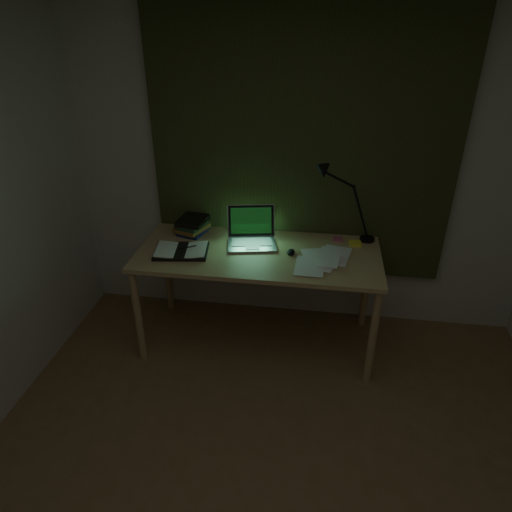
{
  "coord_description": "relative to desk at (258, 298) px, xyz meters",
  "views": [
    {
      "loc": [
        0.15,
        -1.29,
        2.31
      ],
      "look_at": [
        -0.25,
        1.42,
        0.82
      ],
      "focal_mm": 32.0,
      "sensor_mm": 36.0,
      "label": 1
    }
  ],
  "objects": [
    {
      "name": "laptop",
      "position": [
        -0.06,
        0.09,
        0.52
      ],
      "size": [
        0.42,
        0.46,
        0.25
      ],
      "primitive_type": null,
      "rotation": [
        0.0,
        0.0,
        0.19
      ],
      "color": "#BDBDC2",
      "rests_on": "desk"
    },
    {
      "name": "sticky_pink",
      "position": [
        0.56,
        0.28,
        0.4
      ],
      "size": [
        0.07,
        0.07,
        0.01
      ],
      "primitive_type": "cube",
      "rotation": [
        0.0,
        0.0,
        -0.07
      ],
      "color": "#D05179",
      "rests_on": "desk"
    },
    {
      "name": "curtain",
      "position": [
        0.25,
        0.42,
        1.06
      ],
      "size": [
        2.2,
        0.06,
        2.0
      ],
      "primitive_type": "cube",
      "color": "#2C3118",
      "rests_on": "wall_back"
    },
    {
      "name": "desk",
      "position": [
        0.0,
        0.0,
        0.0
      ],
      "size": [
        1.73,
        0.76,
        0.79
      ],
      "primitive_type": null,
      "color": "tan",
      "rests_on": "floor"
    },
    {
      "name": "wall_back",
      "position": [
        0.25,
        0.46,
        0.86
      ],
      "size": [
        3.5,
        0.0,
        2.5
      ],
      "primitive_type": "cube",
      "color": "beige",
      "rests_on": "ground"
    },
    {
      "name": "loose_papers",
      "position": [
        0.45,
        -0.06,
        0.4
      ],
      "size": [
        0.41,
        0.42,
        0.02
      ],
      "primitive_type": null,
      "rotation": [
        0.0,
        0.0,
        0.38
      ],
      "color": "white",
      "rests_on": "desk"
    },
    {
      "name": "desk_lamp",
      "position": [
        0.78,
        0.3,
        0.69
      ],
      "size": [
        0.44,
        0.37,
        0.59
      ],
      "primitive_type": null,
      "rotation": [
        0.0,
        0.0,
        -0.16
      ],
      "color": "black",
      "rests_on": "desk"
    },
    {
      "name": "mouse",
      "position": [
        0.23,
        -0.0,
        0.41
      ],
      "size": [
        0.06,
        0.09,
        0.03
      ],
      "primitive_type": "ellipsoid",
      "rotation": [
        0.0,
        0.0,
        -0.03
      ],
      "color": "black",
      "rests_on": "desk"
    },
    {
      "name": "book_stack",
      "position": [
        -0.55,
        0.24,
        0.46
      ],
      "size": [
        0.24,
        0.27,
        0.12
      ],
      "primitive_type": null,
      "rotation": [
        0.0,
        0.0,
        -0.2
      ],
      "color": "white",
      "rests_on": "desk"
    },
    {
      "name": "open_textbook",
      "position": [
        -0.54,
        -0.09,
        0.41
      ],
      "size": [
        0.4,
        0.31,
        0.03
      ],
      "primitive_type": null,
      "rotation": [
        0.0,
        0.0,
        0.14
      ],
      "color": "white",
      "rests_on": "desk"
    },
    {
      "name": "sticky_yellow",
      "position": [
        0.69,
        0.22,
        0.4
      ],
      "size": [
        0.09,
        0.09,
        0.02
      ],
      "primitive_type": "cube",
      "rotation": [
        0.0,
        0.0,
        0.06
      ],
      "color": "#FFF235",
      "rests_on": "desk"
    }
  ]
}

